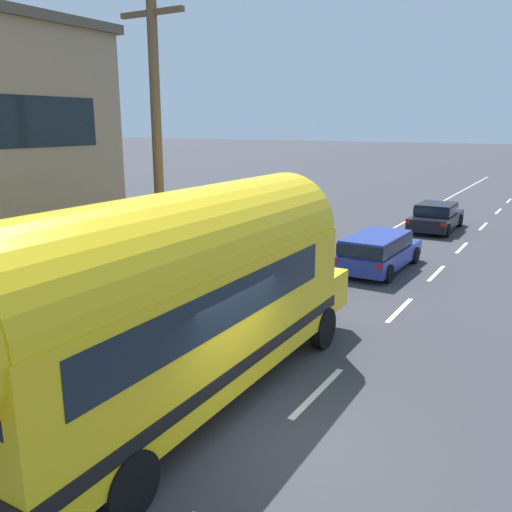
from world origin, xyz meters
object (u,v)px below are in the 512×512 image
object	(u,v)px
utility_pole	(158,159)
painted_bus	(168,297)
car_second	(436,216)
car_lead	(378,249)

from	to	relation	value
utility_pole	painted_bus	bearing A→B (deg)	-48.12
painted_bus	car_second	distance (m)	20.89
car_second	car_lead	bearing A→B (deg)	-90.20
car_lead	car_second	bearing A→B (deg)	89.80
painted_bus	car_lead	size ratio (longest dim) A/B	2.46
car_lead	car_second	distance (m)	9.03
car_lead	utility_pole	bearing A→B (deg)	-107.93
utility_pole	car_lead	distance (m)	9.78
painted_bus	car_lead	xyz separation A→B (m)	(-0.04, 11.80, -1.51)
painted_bus	car_second	world-z (taller)	painted_bus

